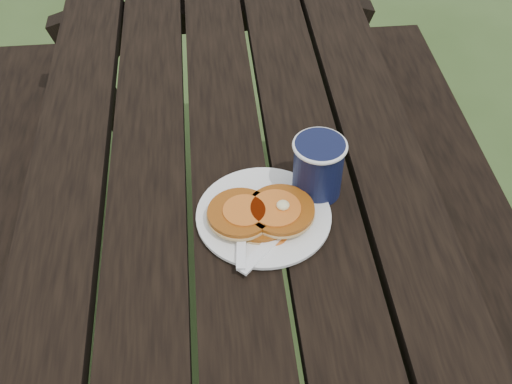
{
  "coord_description": "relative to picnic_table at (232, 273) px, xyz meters",
  "views": [
    {
      "loc": [
        -0.03,
        -0.92,
        1.58
      ],
      "look_at": [
        0.04,
        -0.16,
        0.8
      ],
      "focal_mm": 45.0,
      "sensor_mm": 36.0,
      "label": 1
    }
  ],
  "objects": [
    {
      "name": "knife",
      "position": [
        0.06,
        -0.23,
        0.39
      ],
      "size": [
        0.14,
        0.14,
        0.0
      ],
      "primitive_type": "cube",
      "rotation": [
        0.0,
        0.0,
        -0.76
      ],
      "color": "white",
      "rests_on": "plate"
    },
    {
      "name": "picnic_table",
      "position": [
        0.0,
        0.0,
        0.0
      ],
      "size": [
        1.36,
        1.8,
        0.75
      ],
      "color": "black",
      "rests_on": "ground"
    },
    {
      "name": "plate",
      "position": [
        0.05,
        -0.18,
        0.39
      ],
      "size": [
        0.23,
        0.23,
        0.01
      ],
      "primitive_type": "cylinder",
      "rotation": [
        0.0,
        0.0,
        -0.0
      ],
      "color": "white",
      "rests_on": "picnic_table"
    },
    {
      "name": "ground",
      "position": [
        0.0,
        0.0,
        -0.37
      ],
      "size": [
        60.0,
        60.0,
        0.0
      ],
      "primitive_type": "plane",
      "color": "#31451D",
      "rests_on": "ground"
    },
    {
      "name": "fork",
      "position": [
        0.01,
        -0.24,
        0.4
      ],
      "size": [
        0.05,
        0.16,
        0.01
      ],
      "primitive_type": null,
      "rotation": [
        0.0,
        0.0,
        -0.09
      ],
      "color": "white",
      "rests_on": "plate"
    },
    {
      "name": "coffee_cup",
      "position": [
        0.15,
        -0.12,
        0.45
      ],
      "size": [
        0.1,
        0.1,
        0.11
      ],
      "rotation": [
        0.0,
        0.0,
        0.27
      ],
      "color": "black",
      "rests_on": "picnic_table"
    },
    {
      "name": "pancake_stack",
      "position": [
        0.05,
        -0.19,
        0.41
      ],
      "size": [
        0.18,
        0.12,
        0.04
      ],
      "rotation": [
        0.0,
        0.0,
        0.28
      ],
      "color": "#9F4F11",
      "rests_on": "plate"
    }
  ]
}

